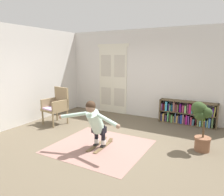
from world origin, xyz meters
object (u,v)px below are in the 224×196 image
(potted_plant, at_px, (201,120))
(person_skier, at_px, (95,121))
(skis_pair, at_px, (101,145))
(wicker_chair, at_px, (57,105))
(bookshelf, at_px, (187,114))

(potted_plant, distance_m, person_skier, 2.28)
(skis_pair, xyz_separation_m, person_skier, (0.01, -0.23, 0.64))
(wicker_chair, distance_m, skis_pair, 2.27)
(wicker_chair, xyz_separation_m, skis_pair, (2.06, -0.78, -0.56))
(person_skier, bearing_deg, wicker_chair, 154.10)
(potted_plant, xyz_separation_m, person_skier, (-2.00, -1.09, -0.03))
(bookshelf, distance_m, person_skier, 3.19)
(bookshelf, distance_m, potted_plant, 1.89)
(potted_plant, relative_size, person_skier, 0.74)
(skis_pair, bearing_deg, bookshelf, 61.72)
(wicker_chair, height_order, potted_plant, wicker_chair)
(bookshelf, xyz_separation_m, skis_pair, (-1.41, -2.62, -0.31))
(wicker_chair, xyz_separation_m, person_skier, (2.07, -1.00, 0.08))
(skis_pair, relative_size, person_skier, 0.55)
(person_skier, bearing_deg, skis_pair, 92.00)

